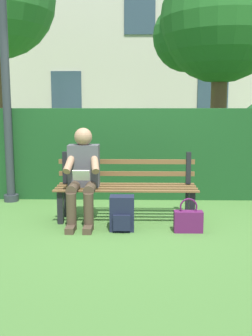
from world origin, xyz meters
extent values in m
plane|color=#477533|center=(0.00, 0.00, 0.00)|extent=(60.00, 60.00, 0.00)
cube|color=black|center=(-0.80, 0.17, 0.21)|extent=(0.07, 0.07, 0.41)
cube|color=black|center=(0.80, 0.17, 0.21)|extent=(0.07, 0.07, 0.41)
cube|color=black|center=(-0.80, -0.17, 0.21)|extent=(0.07, 0.07, 0.41)
cube|color=black|center=(0.80, -0.17, 0.21)|extent=(0.07, 0.07, 0.41)
cube|color=brown|center=(0.00, -0.22, 0.42)|extent=(1.75, 0.06, 0.02)
cube|color=brown|center=(0.00, -0.07, 0.42)|extent=(1.75, 0.06, 0.02)
cube|color=brown|center=(0.00, 0.07, 0.42)|extent=(1.75, 0.06, 0.02)
cube|color=brown|center=(0.00, 0.22, 0.42)|extent=(1.75, 0.06, 0.02)
cube|color=black|center=(-0.80, -0.21, 0.64)|extent=(0.06, 0.06, 0.41)
cube|color=black|center=(0.80, -0.21, 0.64)|extent=(0.06, 0.06, 0.41)
cube|color=brown|center=(0.00, -0.21, 0.56)|extent=(1.75, 0.02, 0.06)
cube|color=brown|center=(0.00, -0.21, 0.71)|extent=(1.75, 0.02, 0.06)
cube|color=#4C4C51|center=(0.53, -0.02, 0.69)|extent=(0.38, 0.22, 0.52)
sphere|color=#A57A5B|center=(0.53, 0.00, 1.05)|extent=(0.22, 0.22, 0.22)
cylinder|color=#473828|center=(0.43, 0.19, 0.45)|extent=(0.13, 0.42, 0.13)
cylinder|color=#473828|center=(0.63, 0.19, 0.45)|extent=(0.13, 0.42, 0.13)
cylinder|color=#473828|center=(0.43, 0.40, 0.22)|extent=(0.12, 0.12, 0.43)
cylinder|color=#473828|center=(0.63, 0.40, 0.22)|extent=(0.12, 0.12, 0.43)
cube|color=#473828|center=(0.43, 0.48, 0.04)|extent=(0.10, 0.24, 0.07)
cube|color=#473828|center=(0.63, 0.48, 0.04)|extent=(0.10, 0.24, 0.07)
cylinder|color=#A57A5B|center=(0.38, 0.12, 0.75)|extent=(0.14, 0.32, 0.26)
cylinder|color=#A57A5B|center=(0.68, 0.12, 0.75)|extent=(0.14, 0.32, 0.26)
cube|color=white|center=(0.53, 0.24, 0.61)|extent=(0.20, 0.07, 0.13)
cube|color=#19471E|center=(-0.36, -1.42, 0.69)|extent=(5.66, 0.69, 1.39)
sphere|color=#19471E|center=(1.06, -1.49, 1.11)|extent=(0.55, 0.55, 0.55)
cylinder|color=brown|center=(-1.81, -3.33, 1.21)|extent=(0.32, 0.32, 2.42)
sphere|color=#236023|center=(-1.81, -3.33, 3.09)|extent=(2.42, 2.42, 2.42)
sphere|color=#236023|center=(-1.20, -3.69, 2.84)|extent=(1.45, 1.45, 1.45)
cube|color=beige|center=(-0.24, -8.54, 3.28)|extent=(8.70, 2.86, 6.57)
cube|color=#334756|center=(-2.41, -7.09, 1.84)|extent=(0.90, 0.04, 1.20)
cube|color=#334756|center=(1.94, -7.09, 1.84)|extent=(0.90, 0.04, 1.20)
cube|color=#334756|center=(-0.24, -7.09, 4.07)|extent=(0.90, 0.04, 1.20)
cube|color=#191E33|center=(0.04, 0.41, 0.20)|extent=(0.28, 0.19, 0.40)
cube|color=#191E33|center=(0.04, 0.52, 0.12)|extent=(0.20, 0.04, 0.18)
cylinder|color=#191E33|center=(-0.04, 0.29, 0.22)|extent=(0.04, 0.04, 0.24)
cylinder|color=#191E33|center=(0.12, 0.29, 0.22)|extent=(0.04, 0.04, 0.24)
cube|color=#59194C|center=(-0.72, 0.46, 0.12)|extent=(0.33, 0.13, 0.24)
torus|color=#59194C|center=(-0.72, 0.46, 0.29)|extent=(0.20, 0.02, 0.20)
cylinder|color=brown|center=(2.79, -3.72, 1.48)|extent=(0.28, 0.28, 2.97)
cylinder|color=#2D3338|center=(1.76, -0.96, 0.05)|extent=(0.22, 0.22, 0.10)
cylinder|color=#2D3338|center=(1.76, -0.96, 1.59)|extent=(0.12, 0.12, 3.18)
camera|label=1|loc=(-0.10, 4.80, 1.42)|focal=42.06mm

